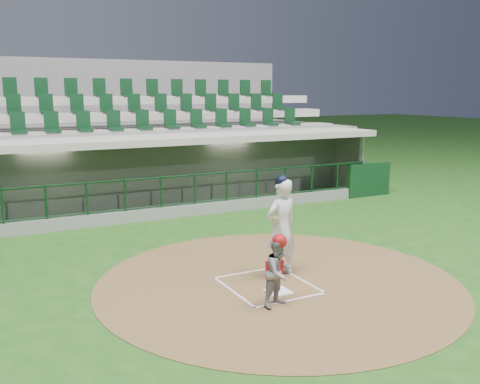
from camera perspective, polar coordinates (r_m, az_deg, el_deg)
name	(u,v)px	position (r m, az deg, el deg)	size (l,w,h in m)	color
ground	(260,281)	(10.81, 2.16, -9.48)	(120.00, 120.00, 0.00)	#1E4B15
dirt_circle	(278,282)	(10.79, 4.10, -9.51)	(7.20, 7.20, 0.01)	brown
home_plate	(278,292)	(10.24, 4.12, -10.55)	(0.43, 0.43, 0.02)	white
batter_box_chalk	(268,285)	(10.56, 2.98, -9.89)	(1.55, 1.80, 0.01)	white
dugout_structure	(147,178)	(17.66, -9.89, 1.51)	(16.40, 3.70, 3.00)	slate
seating_deck	(117,154)	(20.49, -12.98, 3.96)	(17.00, 6.72, 5.15)	slate
batter	(281,226)	(10.85, 4.41, -3.66)	(0.94, 0.95, 2.09)	white
catcher	(279,271)	(9.43, 4.17, -8.38)	(0.71, 0.62, 1.30)	gray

